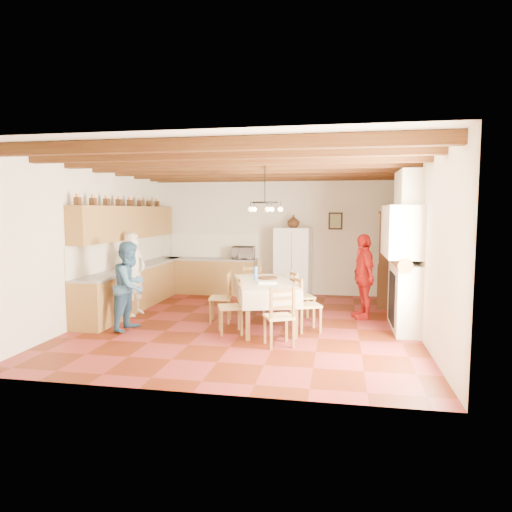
% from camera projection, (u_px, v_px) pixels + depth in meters
% --- Properties ---
extents(floor, '(6.00, 6.50, 0.02)m').
position_uv_depth(floor, '(248.00, 325.00, 8.48)').
color(floor, '#531A0A').
rests_on(floor, ground).
extents(ceiling, '(6.00, 6.50, 0.02)m').
position_uv_depth(ceiling, '(248.00, 160.00, 8.18)').
color(ceiling, white).
rests_on(ceiling, ground).
extents(wall_back, '(6.00, 0.02, 3.00)m').
position_uv_depth(wall_back, '(273.00, 235.00, 11.52)').
color(wall_back, beige).
rests_on(wall_back, ground).
extents(wall_front, '(6.00, 0.02, 3.00)m').
position_uv_depth(wall_front, '(191.00, 265.00, 5.14)').
color(wall_front, beige).
rests_on(wall_front, ground).
extents(wall_left, '(0.02, 6.50, 3.00)m').
position_uv_depth(wall_left, '(96.00, 242.00, 8.87)').
color(wall_left, beige).
rests_on(wall_left, ground).
extents(wall_right, '(0.02, 6.50, 3.00)m').
position_uv_depth(wall_right, '(420.00, 246.00, 7.79)').
color(wall_right, beige).
rests_on(wall_right, ground).
extents(ceiling_beams, '(6.00, 6.30, 0.16)m').
position_uv_depth(ceiling_beams, '(248.00, 166.00, 8.19)').
color(ceiling_beams, '#39160C').
rests_on(ceiling_beams, ground).
extents(lower_cabinets_left, '(0.60, 4.30, 0.86)m').
position_uv_depth(lower_cabinets_left, '(136.00, 288.00, 9.95)').
color(lower_cabinets_left, olive).
rests_on(lower_cabinets_left, ground).
extents(lower_cabinets_back, '(2.30, 0.60, 0.86)m').
position_uv_depth(lower_cabinets_back, '(211.00, 277.00, 11.60)').
color(lower_cabinets_back, olive).
rests_on(lower_cabinets_back, ground).
extents(countertop_left, '(0.62, 4.30, 0.04)m').
position_uv_depth(countertop_left, '(136.00, 267.00, 9.91)').
color(countertop_left, gray).
rests_on(countertop_left, lower_cabinets_left).
extents(countertop_back, '(2.34, 0.62, 0.04)m').
position_uv_depth(countertop_back, '(211.00, 259.00, 11.56)').
color(countertop_back, gray).
rests_on(countertop_back, lower_cabinets_back).
extents(backsplash_left, '(0.03, 4.30, 0.60)m').
position_uv_depth(backsplash_left, '(123.00, 252.00, 9.92)').
color(backsplash_left, white).
rests_on(backsplash_left, ground).
extents(backsplash_back, '(2.30, 0.03, 0.60)m').
position_uv_depth(backsplash_back, '(214.00, 246.00, 11.81)').
color(backsplash_back, white).
rests_on(backsplash_back, ground).
extents(upper_cabinets, '(0.35, 4.20, 0.70)m').
position_uv_depth(upper_cabinets, '(129.00, 223.00, 9.83)').
color(upper_cabinets, olive).
rests_on(upper_cabinets, ground).
extents(fireplace, '(0.56, 1.60, 2.80)m').
position_uv_depth(fireplace, '(401.00, 251.00, 8.05)').
color(fireplace, beige).
rests_on(fireplace, ground).
extents(wall_picture, '(0.34, 0.03, 0.42)m').
position_uv_depth(wall_picture, '(336.00, 221.00, 11.18)').
color(wall_picture, black).
rests_on(wall_picture, ground).
extents(refrigerator, '(0.91, 0.77, 1.69)m').
position_uv_depth(refrigerator, '(293.00, 262.00, 11.15)').
color(refrigerator, white).
rests_on(refrigerator, floor).
extents(hutch, '(0.61, 1.20, 2.09)m').
position_uv_depth(hutch, '(389.00, 258.00, 10.12)').
color(hutch, '#3C1C0F').
rests_on(hutch, floor).
extents(dining_table, '(1.49, 2.11, 0.83)m').
position_uv_depth(dining_table, '(265.00, 286.00, 8.24)').
color(dining_table, beige).
rests_on(dining_table, floor).
extents(chandelier, '(0.47, 0.47, 0.03)m').
position_uv_depth(chandelier, '(265.00, 203.00, 8.09)').
color(chandelier, black).
rests_on(chandelier, ground).
extents(chair_left_near, '(0.52, 0.53, 0.96)m').
position_uv_depth(chair_left_near, '(230.00, 306.00, 7.82)').
color(chair_left_near, brown).
rests_on(chair_left_near, floor).
extents(chair_left_far, '(0.46, 0.47, 0.96)m').
position_uv_depth(chair_left_far, '(220.00, 297.00, 8.62)').
color(chair_left_far, brown).
rests_on(chair_left_far, floor).
extents(chair_right_near, '(0.53, 0.54, 0.96)m').
position_uv_depth(chair_right_near, '(308.00, 304.00, 7.97)').
color(chair_right_near, brown).
rests_on(chair_right_near, floor).
extents(chair_right_far, '(0.54, 0.55, 0.96)m').
position_uv_depth(chair_right_far, '(302.00, 296.00, 8.75)').
color(chair_right_far, brown).
rests_on(chair_right_far, floor).
extents(chair_end_near, '(0.55, 0.54, 0.96)m').
position_uv_depth(chair_end_near, '(279.00, 315.00, 7.10)').
color(chair_end_near, brown).
rests_on(chair_end_near, floor).
extents(chair_end_far, '(0.54, 0.53, 0.96)m').
position_uv_depth(chair_end_far, '(253.00, 290.00, 9.42)').
color(chair_end_far, brown).
rests_on(chair_end_far, floor).
extents(person_man, '(0.48, 0.66, 1.68)m').
position_uv_depth(person_man, '(134.00, 274.00, 9.18)').
color(person_man, silver).
rests_on(person_man, floor).
extents(person_woman_blue, '(0.67, 0.82, 1.57)m').
position_uv_depth(person_woman_blue, '(130.00, 286.00, 8.05)').
color(person_woman_blue, '#355F87').
rests_on(person_woman_blue, floor).
extents(person_woman_red, '(0.63, 1.04, 1.66)m').
position_uv_depth(person_woman_red, '(363.00, 276.00, 8.91)').
color(person_woman_red, '#AF1713').
rests_on(person_woman_red, floor).
extents(microwave, '(0.58, 0.42, 0.31)m').
position_uv_depth(microwave, '(243.00, 253.00, 11.39)').
color(microwave, silver).
rests_on(microwave, countertop_back).
extents(fridge_vase, '(0.37, 0.37, 0.31)m').
position_uv_depth(fridge_vase, '(293.00, 221.00, 11.05)').
color(fridge_vase, '#3C1C0F').
rests_on(fridge_vase, refrigerator).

